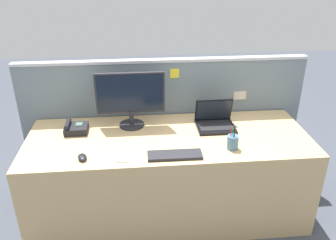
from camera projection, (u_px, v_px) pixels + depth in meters
ground_plane at (169, 210)px, 3.05m from camera, size 10.00×10.00×0.00m
desk at (169, 175)px, 2.89m from camera, size 2.21×0.82×0.73m
cubicle_divider at (164, 124)px, 3.18m from camera, size 2.49×0.07×1.22m
desktop_monitor at (130, 96)px, 2.79m from camera, size 0.55×0.21×0.46m
laptop at (215, 120)px, 2.87m from camera, size 0.31×0.26×0.22m
desk_phone at (76, 128)px, 2.78m from camera, size 0.18×0.17×0.09m
keyboard_main at (175, 155)px, 2.46m from camera, size 0.39×0.13×0.02m
computer_mouse_right_hand at (82, 157)px, 2.43m from camera, size 0.08×0.11×0.03m
pen_cup at (233, 142)px, 2.54m from camera, size 0.08×0.08×0.19m
cell_phone_white_slab at (123, 156)px, 2.46m from camera, size 0.08×0.15×0.01m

